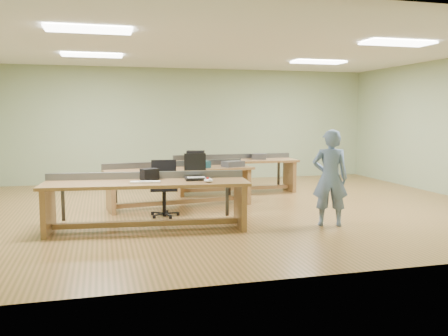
{
  "coord_description": "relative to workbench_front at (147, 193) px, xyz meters",
  "views": [
    {
      "loc": [
        -2.38,
        -8.64,
        1.77
      ],
      "look_at": [
        -0.29,
        -0.6,
        0.84
      ],
      "focal_mm": 38.0,
      "sensor_mm": 36.0,
      "label": 1
    }
  ],
  "objects": [
    {
      "name": "floor",
      "position": [
        1.72,
        1.35,
        -0.56
      ],
      "size": [
        10.0,
        10.0,
        0.0
      ],
      "primitive_type": "plane",
      "color": "olive",
      "rests_on": "ground"
    },
    {
      "name": "ceiling",
      "position": [
        1.72,
        1.35,
        2.44
      ],
      "size": [
        10.0,
        10.0,
        0.0
      ],
      "primitive_type": "plane",
      "color": "silver",
      "rests_on": "wall_back"
    },
    {
      "name": "wall_back",
      "position": [
        1.72,
        5.35,
        0.94
      ],
      "size": [
        10.0,
        0.04,
        3.0
      ],
      "primitive_type": "cube",
      "color": "#8EA37C",
      "rests_on": "floor"
    },
    {
      "name": "wall_front",
      "position": [
        1.72,
        -2.65,
        0.94
      ],
      "size": [
        10.0,
        0.04,
        3.0
      ],
      "primitive_type": "cube",
      "color": "#8EA37C",
      "rests_on": "floor"
    },
    {
      "name": "fluor_panels",
      "position": [
        1.72,
        1.35,
        2.41
      ],
      "size": [
        6.2,
        3.5,
        0.03
      ],
      "color": "white",
      "rests_on": "ceiling"
    },
    {
      "name": "workbench_front",
      "position": [
        0.0,
        0.0,
        0.0
      ],
      "size": [
        3.19,
        1.16,
        0.86
      ],
      "rotation": [
        0.0,
        0.0,
        -0.11
      ],
      "color": "olive",
      "rests_on": "floor"
    },
    {
      "name": "workbench_mid",
      "position": [
        0.79,
        1.69,
        -0.01
      ],
      "size": [
        2.93,
        1.15,
        0.86
      ],
      "rotation": [
        0.0,
        0.0,
        0.14
      ],
      "color": "olive",
      "rests_on": "floor"
    },
    {
      "name": "workbench_back",
      "position": [
        2.3,
        3.01,
        -0.01
      ],
      "size": [
        2.8,
        0.77,
        0.86
      ],
      "rotation": [
        0.0,
        0.0,
        -0.01
      ],
      "color": "olive",
      "rests_on": "floor"
    },
    {
      "name": "person",
      "position": [
        2.85,
        -0.49,
        0.21
      ],
      "size": [
        0.66,
        0.55,
        1.54
      ],
      "primitive_type": "imported",
      "rotation": [
        0.0,
        0.0,
        2.77
      ],
      "color": "#657CA6",
      "rests_on": "floor"
    },
    {
      "name": "laptop_base",
      "position": [
        0.78,
        -0.03,
        0.21
      ],
      "size": [
        0.36,
        0.31,
        0.04
      ],
      "primitive_type": "cube",
      "rotation": [
        0.0,
        0.0,
        -0.06
      ],
      "color": "black",
      "rests_on": "workbench_front"
    },
    {
      "name": "laptop_screen",
      "position": [
        0.78,
        0.11,
        0.46
      ],
      "size": [
        0.35,
        0.04,
        0.27
      ],
      "primitive_type": "cube",
      "rotation": [
        0.0,
        0.0,
        -0.06
      ],
      "color": "black",
      "rests_on": "laptop_base"
    },
    {
      "name": "keyboard",
      "position": [
        -0.03,
        -0.16,
        0.2
      ],
      "size": [
        0.46,
        0.21,
        0.03
      ],
      "primitive_type": "cube",
      "rotation": [
        0.0,
        0.0,
        -0.13
      ],
      "color": "silver",
      "rests_on": "workbench_front"
    },
    {
      "name": "trackball_mouse",
      "position": [
        0.9,
        -0.35,
        0.22
      ],
      "size": [
        0.17,
        0.19,
        0.07
      ],
      "primitive_type": "ellipsoid",
      "rotation": [
        0.0,
        0.0,
        0.25
      ],
      "color": "white",
      "rests_on": "workbench_front"
    },
    {
      "name": "camera_bag",
      "position": [
        0.07,
        0.17,
        0.28
      ],
      "size": [
        0.31,
        0.25,
        0.18
      ],
      "primitive_type": "cube",
      "rotation": [
        0.0,
        0.0,
        0.38
      ],
      "color": "black",
      "rests_on": "workbench_front"
    },
    {
      "name": "task_chair",
      "position": [
        0.39,
        0.91,
        -0.2
      ],
      "size": [
        0.59,
        0.59,
        0.97
      ],
      "rotation": [
        0.0,
        0.0,
        -0.13
      ],
      "color": "black",
      "rests_on": "floor"
    },
    {
      "name": "parts_bin_teal",
      "position": [
        1.17,
        1.66,
        0.25
      ],
      "size": [
        0.43,
        0.35,
        0.13
      ],
      "primitive_type": "cube",
      "rotation": [
        0.0,
        0.0,
        0.21
      ],
      "color": "#163D4A",
      "rests_on": "workbench_mid"
    },
    {
      "name": "parts_bin_grey",
      "position": [
        1.86,
        1.69,
        0.24
      ],
      "size": [
        0.47,
        0.38,
        0.11
      ],
      "primitive_type": "cube",
      "rotation": [
        0.0,
        0.0,
        0.35
      ],
      "color": "#38383B",
      "rests_on": "workbench_mid"
    },
    {
      "name": "mug",
      "position": [
        0.97,
        1.56,
        0.24
      ],
      "size": [
        0.17,
        0.17,
        0.11
      ],
      "primitive_type": "imported",
      "rotation": [
        0.0,
        0.0,
        0.32
      ],
      "color": "#38383B",
      "rests_on": "workbench_mid"
    },
    {
      "name": "drinks_can",
      "position": [
        0.49,
        1.71,
        0.24
      ],
      "size": [
        0.07,
        0.07,
        0.11
      ],
      "primitive_type": "cylinder",
      "rotation": [
        0.0,
        0.0,
        -0.21
      ],
      "color": "silver",
      "rests_on": "workbench_mid"
    },
    {
      "name": "storage_box_back",
      "position": [
        1.38,
        3.09,
        0.3
      ],
      "size": [
        0.45,
        0.37,
        0.22
      ],
      "primitive_type": "cube",
      "rotation": [
        0.0,
        0.0,
        -0.29
      ],
      "color": "black",
      "rests_on": "workbench_back"
    },
    {
      "name": "tray_back",
      "position": [
        2.87,
        3.05,
        0.25
      ],
      "size": [
        0.39,
        0.34,
        0.13
      ],
      "primitive_type": "cube",
      "rotation": [
        0.0,
        0.0,
        -0.35
      ],
      "color": "#38383B",
      "rests_on": "workbench_back"
    }
  ]
}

